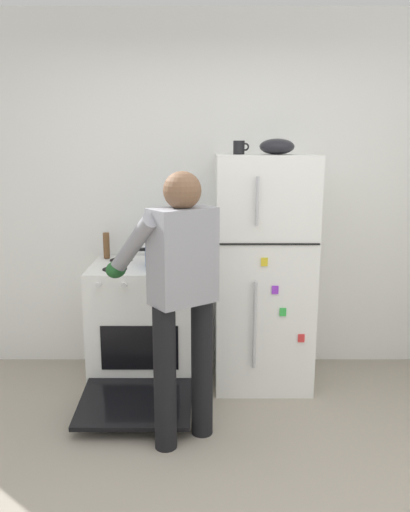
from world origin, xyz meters
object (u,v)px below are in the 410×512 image
object	(u,v)px
stove_range	(147,324)
red_pot	(167,256)
person_cook	(181,284)
refrigerator	(265,271)
coffee_mug	(242,147)
mixing_bowl	(279,147)
pepper_mill	(109,245)

from	to	relation	value
stove_range	red_pot	xyz separation A→B (m)	(0.16, -0.03, 0.52)
person_cook	red_pot	world-z (taller)	person_cook
refrigerator	stove_range	world-z (taller)	refrigerator
stove_range	coffee_mug	distance (m)	1.46
mixing_bowl	refrigerator	bearing A→B (deg)	-179.78
refrigerator	pepper_mill	distance (m)	1.19
pepper_mill	person_cook	bearing A→B (deg)	-59.41
red_pot	person_cook	bearing A→B (deg)	-79.55
pepper_mill	mixing_bowl	size ratio (longest dim) A/B	0.81
stove_range	coffee_mug	xyz separation A→B (m)	(0.69, 0.07, 1.28)
pepper_mill	mixing_bowl	world-z (taller)	mixing_bowl
pepper_mill	coffee_mug	bearing A→B (deg)	-8.62
stove_range	person_cook	bearing A→B (deg)	-69.34
refrigerator	stove_range	size ratio (longest dim) A/B	1.39
red_pot	stove_range	bearing A→B (deg)	168.57
pepper_mill	stove_range	bearing A→B (deg)	-35.96
red_pot	mixing_bowl	distance (m)	1.10
stove_range	pepper_mill	size ratio (longest dim) A/B	6.17
stove_range	person_cook	xyz separation A→B (m)	(0.30, -0.80, 0.53)
stove_range	red_pot	bearing A→B (deg)	-11.43
person_cook	coffee_mug	xyz separation A→B (m)	(0.39, 0.87, 0.75)
coffee_mug	pepper_mill	bearing A→B (deg)	171.38
person_cook	pepper_mill	bearing A→B (deg)	120.59
refrigerator	coffee_mug	bearing A→B (deg)	164.16
refrigerator	red_pot	world-z (taller)	refrigerator
refrigerator	red_pot	distance (m)	0.72
mixing_bowl	pepper_mill	bearing A→B (deg)	170.89
pepper_mill	refrigerator	bearing A→B (deg)	-9.74
stove_range	mixing_bowl	bearing A→B (deg)	1.07
coffee_mug	pepper_mill	xyz separation A→B (m)	(-0.99, 0.15, -0.73)
coffee_mug	mixing_bowl	bearing A→B (deg)	-10.99
red_pot	coffee_mug	size ratio (longest dim) A/B	3.36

